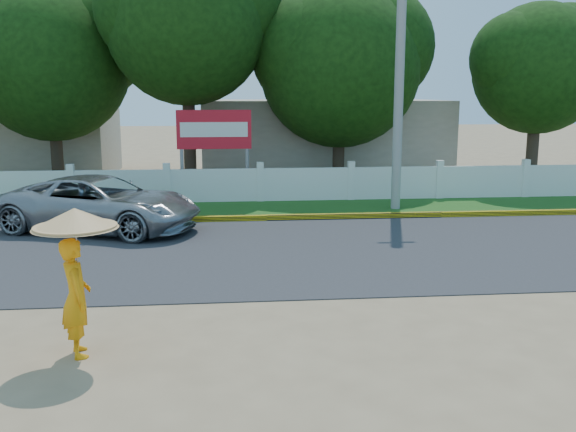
{
  "coord_description": "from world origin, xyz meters",
  "views": [
    {
      "loc": [
        -1.14,
        -9.49,
        3.54
      ],
      "look_at": [
        0.0,
        2.0,
        1.3
      ],
      "focal_mm": 40.0,
      "sensor_mm": 36.0,
      "label": 1
    }
  ],
  "objects_px": {
    "utility_pole": "(400,59)",
    "monk_with_parasol": "(75,261)",
    "billboard": "(214,134)",
    "vehicle": "(100,204)"
  },
  "relations": [
    {
      "from": "utility_pole",
      "to": "monk_with_parasol",
      "type": "height_order",
      "value": "utility_pole"
    },
    {
      "from": "vehicle",
      "to": "billboard",
      "type": "bearing_deg",
      "value": -8.42
    },
    {
      "from": "utility_pole",
      "to": "monk_with_parasol",
      "type": "distance_m",
      "value": 13.04
    },
    {
      "from": "monk_with_parasol",
      "to": "billboard",
      "type": "distance_m",
      "value": 13.41
    },
    {
      "from": "monk_with_parasol",
      "to": "billboard",
      "type": "height_order",
      "value": "billboard"
    },
    {
      "from": "billboard",
      "to": "utility_pole",
      "type": "bearing_deg",
      "value": -27.41
    },
    {
      "from": "utility_pole",
      "to": "monk_with_parasol",
      "type": "xyz_separation_m",
      "value": [
        -7.18,
        -10.42,
        -3.15
      ]
    },
    {
      "from": "billboard",
      "to": "monk_with_parasol",
      "type": "bearing_deg",
      "value": -97.14
    },
    {
      "from": "utility_pole",
      "to": "vehicle",
      "type": "height_order",
      "value": "utility_pole"
    },
    {
      "from": "utility_pole",
      "to": "billboard",
      "type": "bearing_deg",
      "value": 152.59
    }
  ]
}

